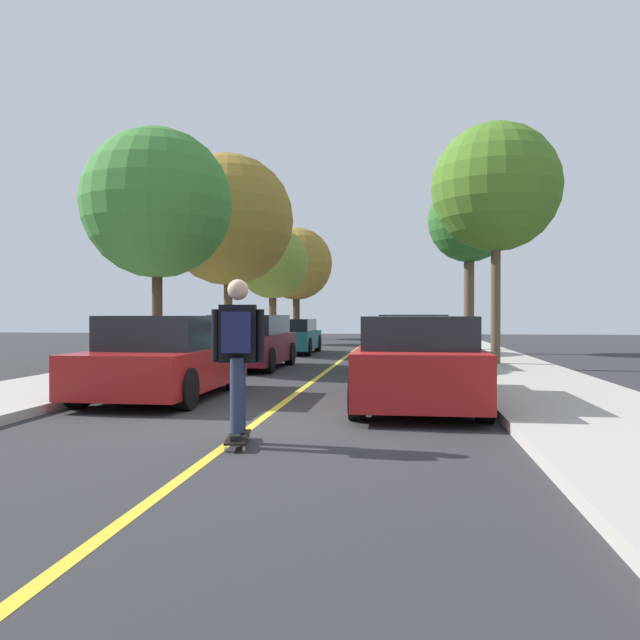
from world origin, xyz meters
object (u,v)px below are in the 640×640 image
street_tree_left_far (273,263)px  skateboard (238,437)px  parked_car_right_nearest (418,361)px  street_tree_left_nearest (157,204)px  street_tree_left_near (228,220)px  parked_car_left_far (292,336)px  street_tree_right_near (469,223)px  parked_car_left_nearest (165,358)px  street_tree_left_farthest (296,264)px  street_tree_right_nearest (496,188)px  parked_car_right_near (412,344)px  parked_car_left_near (249,342)px  skateboarder (238,348)px  parked_car_right_far (409,338)px

street_tree_left_far → skateboard: bearing=-79.2°
parked_car_right_nearest → street_tree_left_nearest: bearing=138.9°
street_tree_left_near → parked_car_left_far: bearing=19.5°
street_tree_right_near → skateboard: size_ratio=7.33×
parked_car_left_nearest → street_tree_left_farthest: (-2.23, 26.98, 3.80)m
street_tree_left_near → street_tree_left_far: (-0.00, 8.02, -0.91)m
parked_car_left_far → street_tree_left_far: size_ratio=0.74×
street_tree_left_near → street_tree_right_near: street_tree_left_near is taller
street_tree_right_nearest → street_tree_right_near: (0.00, 6.89, 0.06)m
parked_car_right_near → parked_car_left_nearest: bearing=-126.1°
street_tree_left_nearest → street_tree_left_near: 6.79m
parked_car_left_near → street_tree_right_nearest: 7.77m
street_tree_right_nearest → street_tree_left_farthest: bearing=113.6°
street_tree_left_far → street_tree_right_nearest: bearing=-56.3°
street_tree_left_nearest → skateboarder: bearing=-63.4°
street_tree_left_far → street_tree_left_farthest: size_ratio=0.86×
parked_car_right_nearest → street_tree_left_near: 14.71m
parked_car_left_nearest → street_tree_left_far: (-2.23, 20.00, 3.30)m
parked_car_right_far → street_tree_left_near: street_tree_left_near is taller
street_tree_left_farthest → skateboarder: size_ratio=3.78×
street_tree_left_near → street_tree_right_nearest: bearing=-30.3°
street_tree_left_near → street_tree_right_near: (8.78, 1.75, -0.00)m
street_tree_left_farthest → street_tree_right_nearest: 21.97m
parked_car_left_far → street_tree_left_nearest: (-2.23, -7.55, 3.68)m
parked_car_left_nearest → street_tree_right_near: street_tree_right_near is taller
street_tree_left_nearest → street_tree_right_near: bearing=44.1°
parked_car_left_nearest → street_tree_left_nearest: (-2.23, 5.22, 3.64)m
parked_car_right_far → street_tree_left_farthest: (-6.55, 14.50, 3.86)m
parked_car_right_far → street_tree_left_nearest: bearing=-132.1°
street_tree_left_far → skateboarder: 24.41m
parked_car_right_nearest → parked_car_left_far: bearing=108.0°
parked_car_left_nearest → parked_car_left_far: 12.77m
skateboarder → skateboard: bearing=99.1°
parked_car_left_nearest → skateboarder: bearing=-58.9°
street_tree_left_nearest → street_tree_right_nearest: size_ratio=0.96×
parked_car_left_far → skateboard: size_ratio=4.84×
street_tree_left_far → parked_car_left_far: bearing=-72.9°
street_tree_left_nearest → parked_car_left_nearest: bearing=-66.9°
skateboarder → street_tree_left_farthest: bearing=98.4°
street_tree_left_nearest → skateboard: (4.52, -9.00, -4.23)m
street_tree_left_near → street_tree_left_far: street_tree_left_near is taller
parked_car_left_nearest → street_tree_right_nearest: street_tree_right_nearest is taller
parked_car_right_near → skateboard: size_ratio=5.22×
skateboard → skateboarder: (0.01, -0.03, 0.99)m
street_tree_left_far → skateboarder: street_tree_left_far is taller
skateboard → street_tree_left_far: bearing=100.8°
parked_car_left_far → street_tree_left_nearest: size_ratio=0.68×
street_tree_left_nearest → skateboarder: size_ratio=3.55×
street_tree_right_near → skateboard: street_tree_right_near is taller
street_tree_left_far → street_tree_right_nearest: (8.78, -13.16, 0.85)m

